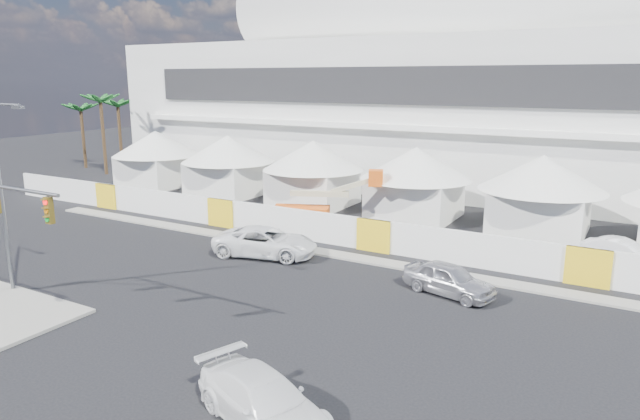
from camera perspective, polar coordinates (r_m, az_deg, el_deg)
The scene contains 12 objects.
ground at distance 27.87m, azimuth -19.37°, elevation -9.66°, with size 160.00×160.00×0.00m, color black.
far_curb at distance 30.68m, azimuth 28.45°, elevation -8.32°, with size 80.00×1.20×0.12m, color gray.
stadium at distance 58.99m, azimuth 19.40°, elevation 11.38°, with size 80.00×24.80×21.98m.
tent_row at distance 45.43m, azimuth 4.22°, elevation 3.80°, with size 53.40×8.40×5.40m.
hoarding_fence at distance 35.19m, azimuth 5.46°, elevation -2.53°, with size 70.00×0.25×2.00m, color white.
palm_cluster at distance 70.54m, azimuth -19.57°, elevation 9.43°, with size 10.60×10.60×8.55m.
sedan_silver at distance 28.88m, azimuth 12.77°, elevation -6.74°, with size 4.65×1.87×1.58m, color silver.
pickup_curb at distance 34.28m, azimuth -5.46°, elevation -3.20°, with size 6.18×2.85×1.72m, color white.
pickup_near at distance 18.44m, azimuth -5.65°, elevation -18.48°, with size 5.39×2.19×1.56m, color white.
lot_car_a at distance 37.07m, azimuth 27.95°, elevation -3.70°, with size 4.28×1.49×1.41m, color white.
streetlight_median at distance 31.16m, azimuth -29.15°, elevation 2.30°, with size 2.57×0.26×9.30m.
boom_lift at distance 41.38m, azimuth -0.99°, elevation 0.02°, with size 8.28×3.24×4.05m.
Camera 1 is at (20.00, -16.39, 10.39)m, focal length 32.00 mm.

